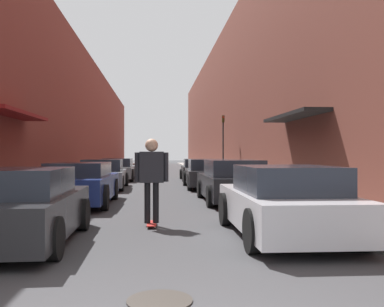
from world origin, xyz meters
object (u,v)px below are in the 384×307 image
Objects in this scene: parked_car_right_1 at (232,182)px; parked_car_right_2 at (207,174)px; parked_car_left_0 at (20,207)px; parked_car_left_3 at (118,170)px; parked_car_right_0 at (284,202)px; parked_car_right_3 at (198,170)px; traffic_light at (223,139)px; parked_car_left_1 at (81,184)px; manhole_cover at (160,301)px; skateboarder at (152,172)px; parked_car_left_2 at (103,175)px.

parked_car_right_1 is 5.76m from parked_car_right_2.
parked_car_left_3 is (0.13, 17.57, 0.00)m from parked_car_left_0.
parked_car_right_3 is (0.10, 17.28, -0.04)m from parked_car_right_0.
parked_car_left_1 is at bearing -114.77° from traffic_light.
parked_car_left_0 is at bearing 127.73° from manhole_cover.
parked_car_left_1 is 6.53× the size of manhole_cover.
parked_car_right_1 reaches higher than parked_car_left_0.
parked_car_right_0 is at bearing -28.64° from skateboarder.
parked_car_right_2 is at bearing -91.63° from parked_car_right_3.
parked_car_right_3 is at bearing 89.66° from parked_car_right_0.
parked_car_left_0 is 17.57m from parked_car_left_3.
parked_car_right_2 is at bearing -51.36° from parked_car_left_3.
parked_car_right_0 is at bearing -67.62° from parked_car_left_2.
parked_car_right_1 is (4.81, -5.70, 0.02)m from parked_car_left_2.
parked_car_left_3 is 7.29m from parked_car_right_2.
parked_car_right_3 is (4.71, -0.01, -0.02)m from parked_car_left_3.
parked_car_right_1 is (0.06, 5.84, 0.01)m from parked_car_right_0.
parked_car_right_2 is 1.08× the size of parked_car_right_3.
parked_car_left_2 is 1.19× the size of traffic_light.
parked_car_left_0 is 11.81m from parked_car_left_2.
parked_car_right_0 is 5.84m from parked_car_right_1.
parked_car_left_2 is 7.46m from parked_car_right_1.
skateboarder is at bearing 36.18° from parked_car_left_0.
skateboarder is at bearing -119.78° from parked_car_right_1.
parked_car_left_1 is 1.07× the size of parked_car_right_3.
parked_car_left_2 is at bearing -130.22° from parked_car_right_3.
parked_car_right_3 reaches higher than manhole_cover.
parked_car_right_0 is at bearing -95.72° from traffic_light.
parked_car_left_2 is 15.07m from manhole_cover.
parked_car_right_3 is 6.09× the size of manhole_cover.
parked_car_left_2 reaches higher than manhole_cover.
parked_car_right_2 is (4.68, 11.87, 0.01)m from parked_car_left_0.
parked_car_left_1 is 9.08m from manhole_cover.
parked_car_left_3 is 12.37m from parked_car_right_1.
traffic_light reaches higher than parked_car_right_0.
parked_car_right_0 reaches higher than parked_car_left_3.
parked_car_left_1 is (0.04, 5.69, 0.01)m from parked_car_left_0.
traffic_light is (2.06, 8.33, 1.89)m from parked_car_right_2.
parked_car_left_1 is 7.73m from parked_car_right_2.
parked_car_left_2 is at bearing 112.38° from parked_car_right_0.
parked_car_right_1 is 5.18m from skateboarder.
parked_car_left_0 reaches higher than parked_car_left_1.
traffic_light reaches higher than skateboarder.
parked_car_left_2 is at bearing -128.82° from traffic_light.
traffic_light reaches higher than parked_car_left_3.
parked_car_right_0 is at bearing -49.09° from parked_car_left_1.
parked_car_right_1 is (4.76, 0.42, 0.01)m from parked_car_left_1.
parked_car_left_1 is 1.15× the size of traffic_light.
parked_car_left_2 reaches higher than parked_car_left_3.
parked_car_left_0 is 21.38m from traffic_light.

